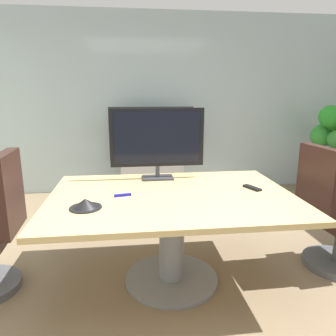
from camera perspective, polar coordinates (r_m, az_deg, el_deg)
name	(u,v)px	position (r m, az deg, el deg)	size (l,w,h in m)	color
ground_plane	(187,297)	(2.61, 3.34, -22.13)	(7.36, 7.36, 0.00)	#7A664C
wall_back_glass_partition	(155,104)	(4.94, -2.34, 11.32)	(6.36, 0.10, 2.66)	#9EB2B7
conference_table	(172,216)	(2.53, 0.68, -8.57)	(1.88, 1.31, 0.74)	tan
office_chair_right	(332,219)	(3.09, 27.30, -8.12)	(0.61, 0.59, 1.09)	#4C4C51
tv_monitor	(157,139)	(2.85, -1.95, 5.14)	(0.84, 0.18, 0.64)	#333338
wall_display_unit	(152,166)	(4.70, -2.92, 0.28)	(1.20, 0.36, 1.31)	#B7BABC
potted_plant	(333,141)	(5.22, 27.45, 4.30)	(0.60, 0.64, 1.33)	brown
conference_phone	(85,204)	(2.25, -14.59, -6.25)	(0.22, 0.22, 0.07)	black
remote_control	(252,188)	(2.69, 14.86, -3.44)	(0.05, 0.17, 0.02)	black
whiteboard_marker	(123,195)	(2.44, -8.13, -4.83)	(0.13, 0.02, 0.02)	#1919A5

